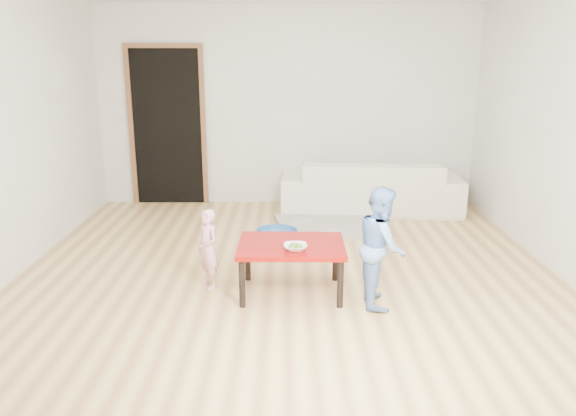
{
  "coord_description": "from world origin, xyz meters",
  "views": [
    {
      "loc": [
        -0.01,
        -5.02,
        1.98
      ],
      "look_at": [
        0.0,
        -0.2,
        0.65
      ],
      "focal_mm": 35.0,
      "sensor_mm": 36.0,
      "label": 1
    }
  ],
  "objects_px": {
    "red_table": "(291,268)",
    "basin": "(277,236)",
    "bowl": "(295,247)",
    "child_blue": "(381,246)",
    "sofa": "(371,186)",
    "child_pink": "(208,249)"
  },
  "relations": [
    {
      "from": "sofa",
      "to": "child_blue",
      "type": "bearing_deg",
      "value": 87.13
    },
    {
      "from": "bowl",
      "to": "basin",
      "type": "bearing_deg",
      "value": 96.77
    },
    {
      "from": "child_pink",
      "to": "basin",
      "type": "distance_m",
      "value": 1.36
    },
    {
      "from": "bowl",
      "to": "child_blue",
      "type": "xyz_separation_m",
      "value": [
        0.69,
        -0.04,
        0.02
      ]
    },
    {
      "from": "child_pink",
      "to": "bowl",
      "type": "bearing_deg",
      "value": 30.14
    },
    {
      "from": "bowl",
      "to": "sofa",
      "type": "bearing_deg",
      "value": 69.93
    },
    {
      "from": "red_table",
      "to": "basin",
      "type": "xyz_separation_m",
      "value": [
        -0.15,
        1.34,
        -0.15
      ]
    },
    {
      "from": "sofa",
      "to": "basin",
      "type": "relative_size",
      "value": 5.08
    },
    {
      "from": "child_pink",
      "to": "basin",
      "type": "height_order",
      "value": "child_pink"
    },
    {
      "from": "red_table",
      "to": "child_blue",
      "type": "xyz_separation_m",
      "value": [
        0.72,
        -0.2,
        0.27
      ]
    },
    {
      "from": "sofa",
      "to": "basin",
      "type": "bearing_deg",
      "value": 50.94
    },
    {
      "from": "sofa",
      "to": "red_table",
      "type": "relative_size",
      "value": 2.57
    },
    {
      "from": "bowl",
      "to": "basin",
      "type": "relative_size",
      "value": 0.43
    },
    {
      "from": "sofa",
      "to": "child_blue",
      "type": "xyz_separation_m",
      "value": [
        -0.33,
        -2.82,
        0.16
      ]
    },
    {
      "from": "red_table",
      "to": "bowl",
      "type": "distance_m",
      "value": 0.29
    },
    {
      "from": "sofa",
      "to": "child_pink",
      "type": "bearing_deg",
      "value": 58.4
    },
    {
      "from": "red_table",
      "to": "child_blue",
      "type": "bearing_deg",
      "value": -15.3
    },
    {
      "from": "sofa",
      "to": "bowl",
      "type": "relative_size",
      "value": 11.88
    },
    {
      "from": "child_blue",
      "to": "child_pink",
      "type": "bearing_deg",
      "value": 79.34
    },
    {
      "from": "child_blue",
      "to": "basin",
      "type": "height_order",
      "value": "child_blue"
    },
    {
      "from": "child_pink",
      "to": "child_blue",
      "type": "bearing_deg",
      "value": 38.34
    },
    {
      "from": "child_pink",
      "to": "sofa",
      "type": "bearing_deg",
      "value": 105.81
    }
  ]
}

